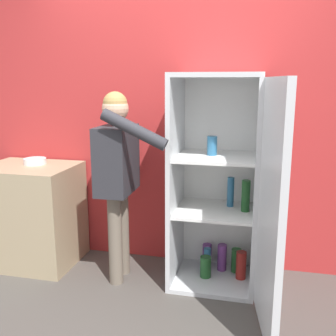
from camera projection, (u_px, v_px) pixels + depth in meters
ground_plane at (152, 317)px, 2.76m from camera, size 12.00×12.00×0.00m
wall_back at (181, 122)px, 3.42m from camera, size 7.00×0.06×2.55m
refrigerator at (227, 189)px, 3.00m from camera, size 0.82×1.27×1.68m
person at (118, 165)px, 3.11m from camera, size 0.60×0.58×1.55m
counter at (32, 214)px, 3.54m from camera, size 0.80×0.63×0.90m
bowl at (35, 161)px, 3.50m from camera, size 0.20×0.20×0.05m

